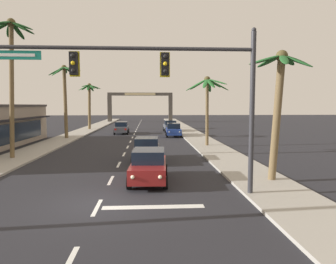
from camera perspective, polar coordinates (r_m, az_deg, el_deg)
name	(u,v)px	position (r m, az deg, el deg)	size (l,w,h in m)	color
ground_plane	(99,203)	(13.22, -12.56, -12.69)	(220.00, 220.00, 0.00)	#232328
sidewalk_right	(203,142)	(33.17, 6.50, -1.82)	(3.20, 110.00, 0.14)	#9E998E
sidewalk_left	(54,143)	(34.12, -20.27, -1.91)	(3.20, 110.00, 0.14)	#9E998E
lane_markings	(134,143)	(32.97, -6.26, -1.98)	(4.28, 89.44, 0.01)	silver
traffic_signal_mast	(168,78)	(13.16, -0.05, 9.83)	(11.36, 0.41, 7.25)	#2D2D33
sedan_lead_at_stop_bar	(149,165)	(16.21, -3.57, -6.17)	(2.11, 4.51, 1.68)	maroon
sedan_third_in_queue	(147,149)	(22.09, -3.94, -3.18)	(2.07, 4.50, 1.68)	black
sedan_oncoming_far	(122,128)	(43.44, -8.54, 0.80)	(2.00, 4.47, 1.68)	#4C515B
sedan_parked_nearest_kerb	(173,130)	(39.36, 1.01, 0.42)	(2.03, 4.48, 1.68)	navy
sedan_parked_mid_kerb	(170,126)	(46.34, 0.41, 1.11)	(2.06, 4.49, 1.68)	#4C515B
palm_left_second	(12,60)	(25.32, -26.83, 11.80)	(3.22, 3.11, 10.12)	brown
palm_left_third	(65,88)	(38.07, -18.50, 7.72)	(3.90, 4.04, 8.59)	brown
palm_left_farthest	(89,98)	(51.31, -14.30, 6.12)	(3.50, 3.46, 7.45)	brown
palm_right_nearest	(279,91)	(16.83, 19.71, 7.10)	(3.33, 3.19, 6.75)	brown
palm_right_second	(207,92)	(29.74, 7.25, 7.30)	(4.08, 4.08, 6.70)	brown
town_gateway_arch	(140,103)	(73.11, -5.14, 5.35)	(15.15, 0.90, 6.89)	#423D38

